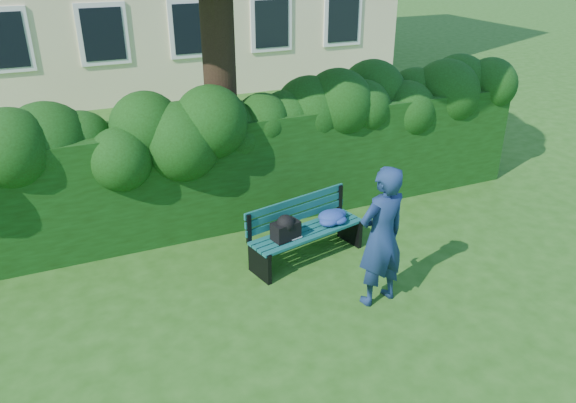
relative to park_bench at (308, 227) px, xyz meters
name	(u,v)px	position (x,y,z in m)	size (l,w,h in m)	color
ground	(305,280)	(-0.31, -0.56, -0.50)	(80.00, 80.00, 0.00)	#215013
hedge	(249,166)	(-0.31, 1.64, 0.40)	(10.00, 1.00, 1.80)	#13330B
park_bench	(308,227)	(0.00, 0.00, 0.00)	(1.86, 0.93, 0.89)	#10514F
man_reading	(381,237)	(0.34, -1.37, 0.45)	(0.69, 0.45, 1.89)	navy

